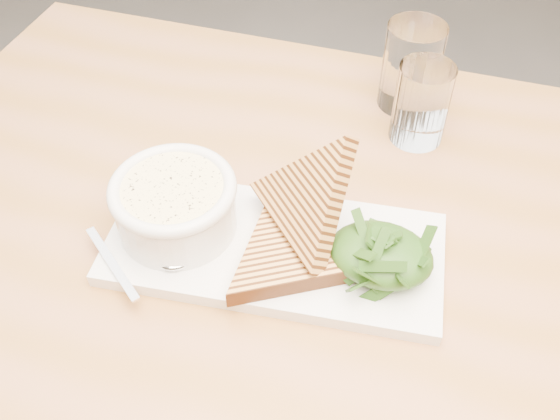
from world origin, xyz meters
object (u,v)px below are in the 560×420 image
(soup_bowl, at_px, (176,210))
(glass_far, at_px, (411,67))
(table_top, at_px, (318,249))
(platter, at_px, (274,249))
(glass_near, at_px, (421,103))

(soup_bowl, bearing_deg, glass_far, 58.92)
(table_top, distance_m, soup_bowl, 0.17)
(table_top, bearing_deg, glass_far, 80.84)
(platter, relative_size, glass_near, 3.42)
(table_top, relative_size, glass_far, 9.53)
(table_top, xyz_separation_m, glass_near, (0.07, 0.21, 0.07))
(soup_bowl, xyz_separation_m, glass_near, (0.22, 0.25, 0.01))
(table_top, height_order, glass_near, glass_near)
(platter, height_order, glass_far, glass_far)
(platter, height_order, glass_near, glass_near)
(glass_near, bearing_deg, soup_bowl, -130.78)
(glass_near, bearing_deg, platter, -114.19)
(glass_near, relative_size, glass_far, 0.90)
(glass_near, distance_m, glass_far, 0.07)
(table_top, height_order, glass_far, glass_far)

